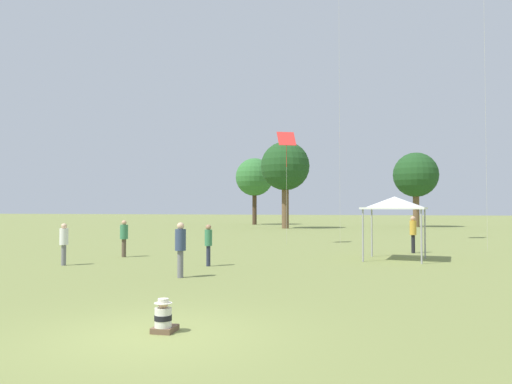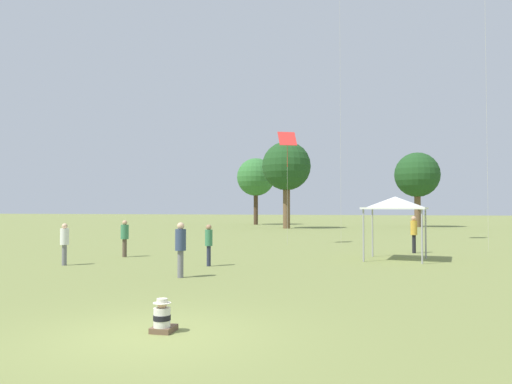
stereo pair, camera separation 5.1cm
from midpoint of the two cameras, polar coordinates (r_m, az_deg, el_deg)
name	(u,v)px [view 2 (the right image)]	position (r m, az deg, el deg)	size (l,w,h in m)	color
ground_plane	(150,336)	(9.06, -11.81, -15.86)	(300.00, 300.00, 0.00)	olive
seated_toddler	(162,318)	(9.22, -10.48, -13.97)	(0.39, 0.48, 0.61)	brown
person_standing_0	(181,244)	(16.01, -8.53, -5.95)	(0.48, 0.48, 1.74)	slate
person_standing_1	(209,241)	(19.00, -5.34, -5.58)	(0.39, 0.39, 1.57)	#282D42
person_standing_2	(125,235)	(23.21, -14.72, -4.79)	(0.42, 0.42, 1.65)	brown
person_standing_4	(414,231)	(25.56, 17.65, -4.23)	(0.43, 0.43, 1.80)	black
person_standing_5	(65,240)	(20.55, -20.97, -5.16)	(0.42, 0.42, 1.61)	slate
canopy_tent	(395,203)	(21.93, 15.69, -1.26)	(2.82, 2.82, 2.68)	white
kite_1	(287,141)	(30.41, 3.64, 5.88)	(1.25, 1.06, 6.85)	red
distant_tree_0	(417,175)	(60.69, 17.97, 1.84)	(5.17, 5.17, 8.64)	brown
distant_tree_1	(286,167)	(53.95, 3.53, 2.90)	(5.27, 5.27, 9.37)	brown
distant_tree_2	(256,177)	(65.93, 0.00, 1.68)	(4.99, 4.99, 8.79)	#473323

